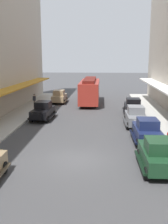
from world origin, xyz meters
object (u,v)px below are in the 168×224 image
object	(u,v)px
parked_car_3	(147,130)
parked_car_4	(43,110)
parked_car_1	(133,106)
parked_car_2	(158,154)
parked_car_0	(136,116)
pedestrian_0	(34,100)
streetcar	(90,90)
parked_car_6	(59,96)

from	to	relation	value
parked_car_3	parked_car_4	distance (m)	11.63
parked_car_1	parked_car_2	size ratio (longest dim) A/B	1.00
parked_car_0	pedestrian_0	xyz separation A→B (m)	(-11.58, 7.86, 0.07)
streetcar	parked_car_2	bearing A→B (deg)	-77.17
parked_car_6	streetcar	distance (m)	4.39
parked_car_0	parked_car_1	bearing A→B (deg)	86.83
parked_car_1	parked_car_2	distance (m)	14.99
parked_car_3	pedestrian_0	world-z (taller)	parked_car_3
parked_car_1	pedestrian_0	xyz separation A→B (m)	(-11.87, 2.65, 0.07)
parked_car_0	parked_car_4	xyz separation A→B (m)	(-9.17, 2.01, 0.00)
parked_car_6	pedestrian_0	xyz separation A→B (m)	(-2.40, -4.31, 0.07)
parked_car_6	parked_car_0	bearing A→B (deg)	-52.95
parked_car_2	parked_car_6	world-z (taller)	same
parked_car_1	streetcar	bearing A→B (deg)	126.87
parked_car_1	parked_car_2	xyz separation A→B (m)	(-0.20, -14.99, 0.00)
parked_car_6	pedestrian_0	bearing A→B (deg)	-119.09
parked_car_1	parked_car_6	xyz separation A→B (m)	(-9.47, 6.96, 0.00)
parked_car_3	parked_car_4	xyz separation A→B (m)	(-9.42, 6.82, 0.00)
parked_car_1	parked_car_4	distance (m)	9.98
parked_car_2	parked_car_0	bearing A→B (deg)	90.51
parked_car_3	parked_car_6	distance (m)	19.42
parked_car_2	parked_car_4	distance (m)	15.00
parked_car_0	parked_car_6	world-z (taller)	same
parked_car_0	parked_car_1	world-z (taller)	same
parked_car_4	streetcar	xyz separation A→B (m)	(4.27, 10.11, 0.96)
parked_car_1	parked_car_6	world-z (taller)	same
parked_car_2	parked_car_3	size ratio (longest dim) A/B	1.00
parked_car_0	pedestrian_0	distance (m)	14.00
parked_car_2	streetcar	bearing A→B (deg)	102.83
parked_car_3	parked_car_4	bearing A→B (deg)	144.08
parked_car_3	parked_car_4	world-z (taller)	same
parked_car_3	parked_car_6	xyz separation A→B (m)	(-9.43, 16.98, 0.00)
parked_car_4	parked_car_3	bearing A→B (deg)	-35.92
parked_car_3	streetcar	size ratio (longest dim) A/B	0.45
parked_car_2	pedestrian_0	distance (m)	21.15
parked_car_1	parked_car_3	world-z (taller)	same
parked_car_0	parked_car_3	world-z (taller)	same
parked_car_0	parked_car_4	bearing A→B (deg)	167.61
parked_car_1	pedestrian_0	size ratio (longest dim) A/B	2.56
parked_car_6	pedestrian_0	distance (m)	4.93
parked_car_4	parked_car_1	bearing A→B (deg)	18.62
parked_car_1	parked_car_3	xyz separation A→B (m)	(-0.04, -10.01, 0.00)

